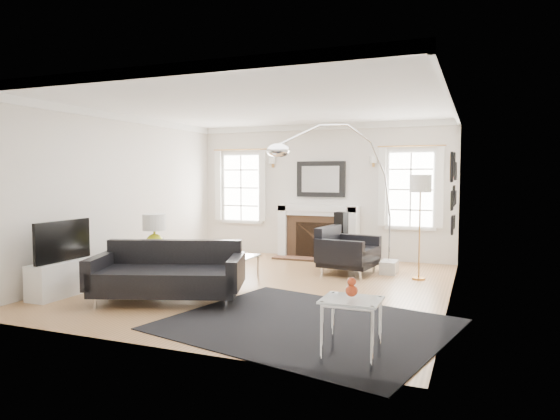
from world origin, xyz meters
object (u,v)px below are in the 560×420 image
at_px(coffee_table, 226,258).
at_px(gourd_lamp, 154,230).
at_px(sofa, 169,275).
at_px(fireplace, 318,232).
at_px(armchair_right, 345,252).
at_px(arc_floor_lamp, 337,192).
at_px(armchair_left, 140,261).

relative_size(coffee_table, gourd_lamp, 1.48).
bearing_deg(sofa, coffee_table, 87.34).
xyz_separation_m(fireplace, armchair_right, (0.92, -1.36, -0.17)).
distance_m(sofa, arc_floor_lamp, 3.14).
distance_m(sofa, armchair_right, 3.30).
xyz_separation_m(gourd_lamp, arc_floor_lamp, (2.52, 1.61, 0.58)).
distance_m(sofa, armchair_left, 1.68).
height_order(fireplace, arc_floor_lamp, arc_floor_lamp).
relative_size(sofa, coffee_table, 2.54).
relative_size(gourd_lamp, arc_floor_lamp, 0.22).
bearing_deg(armchair_left, coffee_table, 19.38).
distance_m(armchair_left, gourd_lamp, 0.81).
xyz_separation_m(sofa, armchair_right, (1.77, 2.79, 0.02)).
relative_size(armchair_left, coffee_table, 1.14).
distance_m(fireplace, coffee_table, 2.72).
relative_size(fireplace, sofa, 0.77).
relative_size(fireplace, coffee_table, 1.94).
distance_m(sofa, gourd_lamp, 1.23).
bearing_deg(arc_floor_lamp, gourd_lamp, -147.48).
relative_size(armchair_left, gourd_lamp, 1.69).
bearing_deg(sofa, fireplace, 78.38).
distance_m(fireplace, arc_floor_lamp, 2.16).
bearing_deg(coffee_table, sofa, -92.66).
bearing_deg(sofa, armchair_right, 57.51).
bearing_deg(coffee_table, arc_floor_lamp, 27.02).
bearing_deg(gourd_lamp, armchair_left, 150.43).
height_order(coffee_table, arc_floor_lamp, arc_floor_lamp).
bearing_deg(armchair_right, coffee_table, -144.03).
height_order(armchair_right, arc_floor_lamp, arc_floor_lamp).
distance_m(armchair_left, coffee_table, 1.45).
xyz_separation_m(armchair_left, gourd_lamp, (0.50, -0.28, 0.57)).
bearing_deg(sofa, arc_floor_lamp, 54.25).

